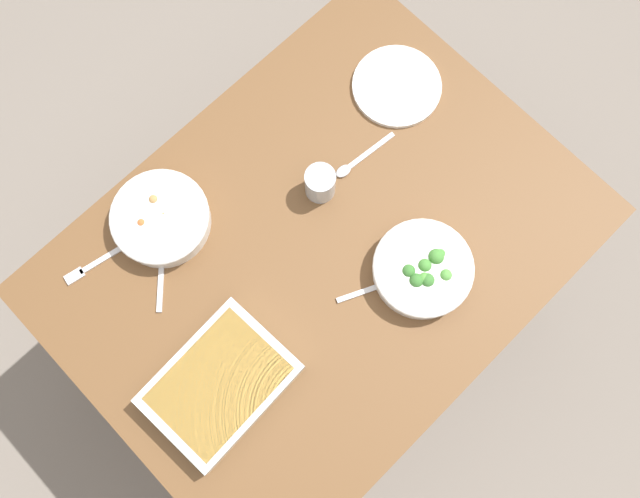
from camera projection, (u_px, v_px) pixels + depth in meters
ground_plane at (320, 301)px, 2.22m from camera, size 6.00×6.00×0.00m
dining_table at (320, 258)px, 1.59m from camera, size 1.20×0.90×0.74m
stew_bowl at (161, 219)px, 1.49m from camera, size 0.23×0.23×0.06m
broccoli_bowl at (423, 269)px, 1.46m from camera, size 0.23×0.23×0.07m
baking_dish at (220, 384)px, 1.40m from camera, size 0.31×0.24×0.06m
drink_cup at (320, 184)px, 1.50m from camera, size 0.07×0.07×0.08m
side_plate at (397, 86)px, 1.60m from camera, size 0.22×0.22×0.01m
spoon_by_stew at (162, 263)px, 1.49m from camera, size 0.14×0.14×0.01m
spoon_by_broccoli at (384, 284)px, 1.48m from camera, size 0.17×0.09×0.01m
spoon_spare at (357, 161)px, 1.55m from camera, size 0.18×0.04×0.01m
fork_on_table at (95, 264)px, 1.49m from camera, size 0.18×0.05×0.01m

